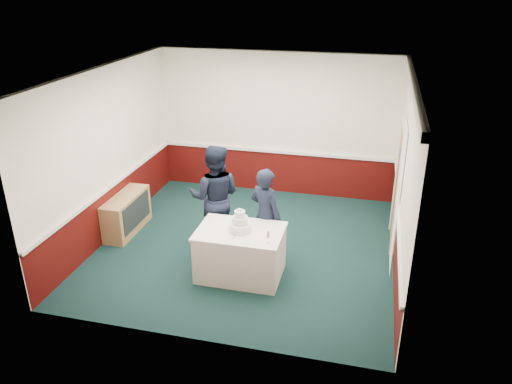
% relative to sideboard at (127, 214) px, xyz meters
% --- Properties ---
extents(ground, '(5.00, 5.00, 0.00)m').
position_rel_sideboard_xyz_m(ground, '(2.28, -0.04, -0.35)').
color(ground, '#122D2C').
rests_on(ground, ground).
extents(room_shell, '(5.00, 5.00, 3.00)m').
position_rel_sideboard_xyz_m(room_shell, '(2.36, 0.57, 1.62)').
color(room_shell, white).
rests_on(room_shell, ground).
extents(sideboard, '(0.41, 1.20, 0.70)m').
position_rel_sideboard_xyz_m(sideboard, '(0.00, 0.00, 0.00)').
color(sideboard, tan).
rests_on(sideboard, ground).
extents(cake_table, '(1.32, 0.92, 0.79)m').
position_rel_sideboard_xyz_m(cake_table, '(2.41, -0.93, 0.05)').
color(cake_table, white).
rests_on(cake_table, ground).
extents(wedding_cake, '(0.35, 0.35, 0.36)m').
position_rel_sideboard_xyz_m(wedding_cake, '(2.41, -0.93, 0.55)').
color(wedding_cake, white).
rests_on(wedding_cake, cake_table).
extents(cake_knife, '(0.05, 0.22, 0.00)m').
position_rel_sideboard_xyz_m(cake_knife, '(2.38, -1.13, 0.44)').
color(cake_knife, silver).
rests_on(cake_knife, cake_table).
extents(champagne_flute, '(0.05, 0.05, 0.21)m').
position_rel_sideboard_xyz_m(champagne_flute, '(2.91, -1.21, 0.58)').
color(champagne_flute, silver).
rests_on(champagne_flute, cake_table).
extents(person_man, '(1.00, 0.83, 1.84)m').
position_rel_sideboard_xyz_m(person_man, '(1.75, -0.11, 0.57)').
color(person_man, black).
rests_on(person_man, ground).
extents(person_woman, '(0.70, 0.61, 1.61)m').
position_rel_sideboard_xyz_m(person_woman, '(2.68, -0.36, 0.45)').
color(person_woman, black).
rests_on(person_woman, ground).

